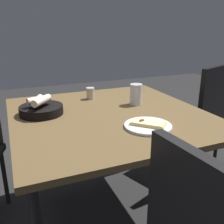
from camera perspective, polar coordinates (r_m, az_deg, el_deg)
The scene contains 7 objects.
ground at distance 1.86m, azimuth -0.56°, elevation -21.99°, with size 8.00×8.00×0.00m, color #262626.
dining_table at distance 1.51m, azimuth -0.64°, elevation -2.26°, with size 1.10×1.10×0.73m.
pizza_plate at distance 1.30m, azimuth 7.99°, elevation -2.95°, with size 0.24×0.24×0.04m.
bread_basket at distance 1.52m, azimuth -15.49°, elevation 0.78°, with size 0.25×0.25×0.11m.
beer_glass at distance 1.65m, azimuth 5.35°, elevation 3.70°, with size 0.08×0.08×0.13m.
pepper_shaker at distance 1.78m, azimuth -4.84°, elevation 4.03°, with size 0.06×0.06×0.08m.
chair_near at distance 2.20m, azimuth 18.67°, elevation -0.39°, with size 0.57×0.57×0.93m.
Camera 1 is at (-1.30, 0.53, 1.22)m, focal length 41.10 mm.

